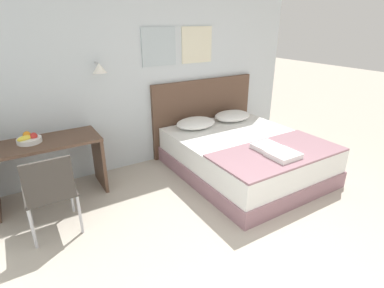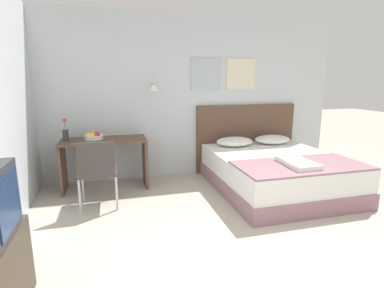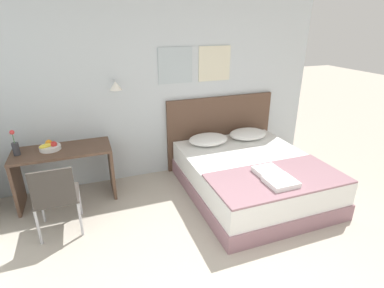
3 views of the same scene
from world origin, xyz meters
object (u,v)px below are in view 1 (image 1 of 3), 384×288
Objects in this scene: pillow_left at (196,123)px; desk at (47,159)px; throw_blanket at (278,152)px; folded_towel_near_foot at (266,146)px; headboard at (204,115)px; desk_chair at (50,190)px; fruit_bowl at (29,139)px; folded_towel_mid_bed at (283,155)px; bed at (244,156)px; pillow_right at (232,116)px.

desk is (-2.09, -0.01, -0.07)m from pillow_left.
throw_blanket is 0.16m from folded_towel_near_foot.
pillow_left is (-0.35, -0.31, 0.01)m from headboard.
desk is (-2.45, 1.33, -0.01)m from throw_blanket.
desk_chair reaches higher than fruit_bowl.
desk is at bearing 148.22° from folded_towel_mid_bed.
desk_chair is at bearing -85.71° from fruit_bowl.
fruit_bowl is at bearing 162.84° from desk.
folded_towel_mid_bed is 2.80m from desk.
pillow_right is (0.35, 0.74, 0.34)m from bed.
fruit_bowl reaches higher than folded_towel_near_foot.
desk reaches higher than folded_towel_mid_bed.
pillow_right is at bearing 70.87° from folded_towel_near_foot.
desk_chair is (-2.52, -0.03, 0.27)m from bed.
pillow_left reaches higher than bed.
desk_chair is (-2.52, 0.56, -0.01)m from throw_blanket.
bed is 2.75m from fruit_bowl.
throw_blanket is (0.00, -0.59, 0.28)m from bed.
folded_towel_mid_bed is at bearing -16.07° from desk_chair.
headboard is 6.00× the size of folded_towel_near_foot.
throw_blanket is at bearing -12.60° from desk_chair.
fruit_bowl reaches higher than desk.
fruit_bowl is (-2.58, 1.37, 0.25)m from throw_blanket.
pillow_left is (-0.35, 0.74, 0.34)m from bed.
headboard reaches higher than pillow_right.
bed is 0.66m from throw_blanket.
fruit_bowl is at bearing 148.93° from folded_towel_mid_bed.
desk is 0.77m from desk_chair.
folded_towel_near_foot is 2.50m from desk_chair.
folded_towel_mid_bed is 0.38× the size of desk_chair.
desk is at bearing 163.25° from bed.
bed is 3.29× the size of pillow_left.
headboard is 1.65m from throw_blanket.
fruit_bowl reaches higher than folded_towel_mid_bed.
desk_chair is at bearing -95.74° from desk.
pillow_left is at bearing -138.40° from headboard.
fruit_bowl is (-2.23, 0.04, 0.19)m from pillow_left.
pillow_right is 1.54m from folded_towel_mid_bed.
headboard is 2.61m from fruit_bowl.
fruit_bowl is (-2.93, 0.04, 0.19)m from pillow_right.
pillow_left reaches higher than folded_towel_mid_bed.
pillow_left is 1.84× the size of folded_towel_mid_bed.
headboard is at bearing 90.00° from bed.
headboard reaches higher than pillow_left.
bed is at bearing -64.67° from pillow_left.
folded_towel_near_foot is at bearing -109.13° from pillow_right.
headboard reaches higher than fruit_bowl.
bed is at bearing -16.77° from fruit_bowl.
throw_blanket is 2.58m from desk_chair.
pillow_right is (0.35, -0.31, 0.01)m from headboard.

